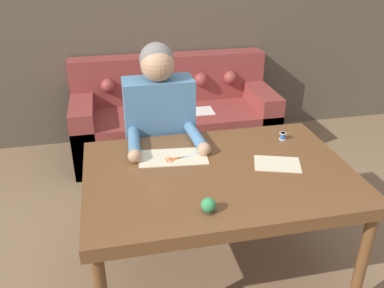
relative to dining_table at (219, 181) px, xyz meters
The scene contains 10 objects.
ground_plane 0.69m from the dining_table, 162.62° to the left, with size 16.00×16.00×0.00m, color #846647.
wall_back 2.20m from the dining_table, 93.58° to the left, with size 8.00×0.06×2.60m.
dining_table is the anchor object (origin of this frame).
couch 1.75m from the dining_table, 88.76° to the left, with size 1.86×0.78×0.88m.
person 0.66m from the dining_table, 110.77° to the left, with size 0.48×0.62×1.30m.
pattern_paper_main 0.30m from the dining_table, 137.71° to the left, with size 0.41×0.25×0.00m.
pattern_paper_offcut 0.34m from the dining_table, ahead, with size 0.29×0.25×0.00m.
scissors 0.28m from the dining_table, 139.27° to the left, with size 0.21×0.09×0.01m.
thread_spool 0.58m from the dining_table, 30.30° to the left, with size 0.04×0.04×0.05m.
pin_cushion 0.39m from the dining_table, 113.02° to the right, with size 0.07×0.07×0.07m.
Camera 1 is at (-0.41, -1.86, 1.86)m, focal length 38.00 mm.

